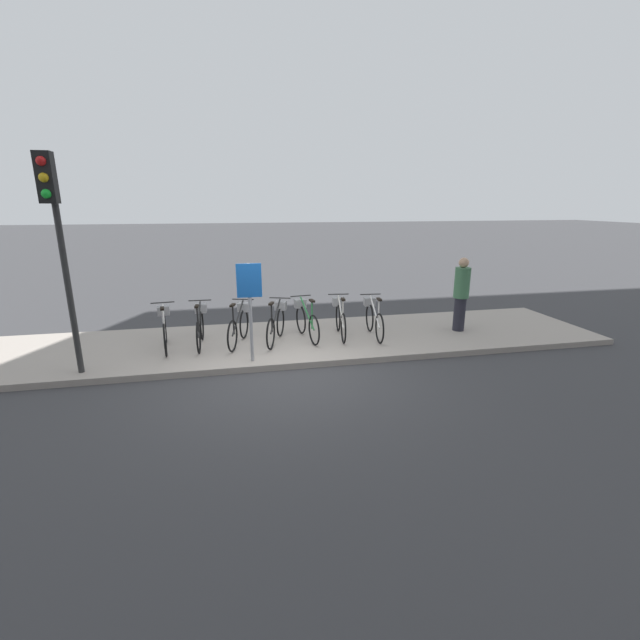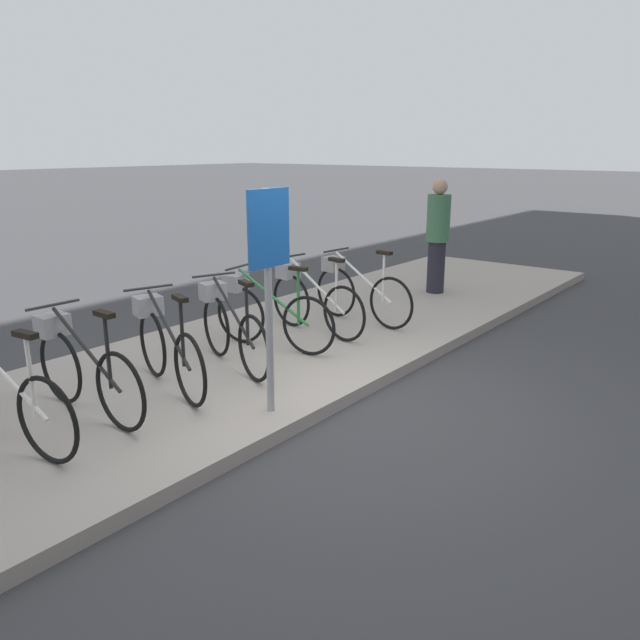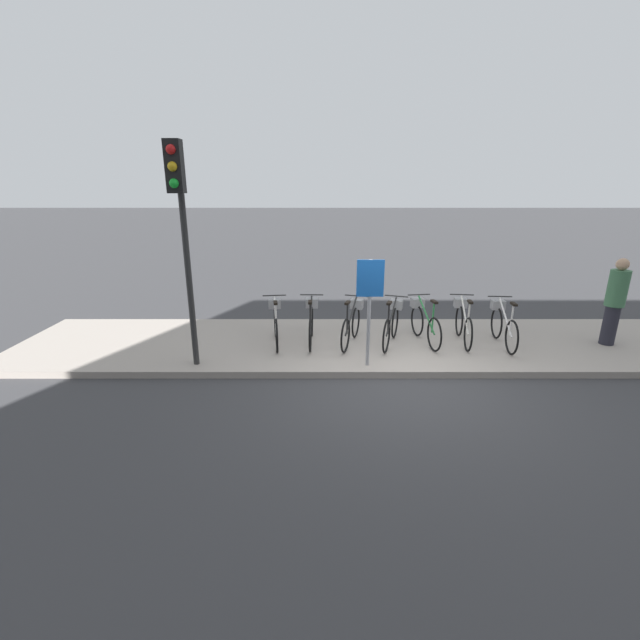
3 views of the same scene
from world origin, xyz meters
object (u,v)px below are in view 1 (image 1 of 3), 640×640
parked_bicycle_1 (200,325)px  parked_bicycle_3 (277,322)px  pedestrian (461,293)px  traffic_light (55,221)px  parked_bicycle_5 (340,317)px  parked_bicycle_0 (165,328)px  parked_bicycle_2 (240,324)px  sign_post (250,296)px  parked_bicycle_6 (373,317)px  parked_bicycle_4 (306,319)px

parked_bicycle_1 → parked_bicycle_3: 1.56m
parked_bicycle_3 → pedestrian: bearing=-0.8°
parked_bicycle_3 → traffic_light: bearing=-162.0°
parked_bicycle_5 → parked_bicycle_0: bearing=-178.9°
parked_bicycle_2 → sign_post: 1.39m
parked_bicycle_6 → parked_bicycle_0: bearing=178.9°
traffic_light → parked_bicycle_2: bearing=22.9°
parked_bicycle_0 → parked_bicycle_6: same height
parked_bicycle_6 → traffic_light: 6.11m
parked_bicycle_3 → traffic_light: size_ratio=0.40×
parked_bicycle_6 → pedestrian: bearing=-0.1°
parked_bicycle_0 → parked_bicycle_3: 2.25m
parked_bicycle_3 → sign_post: sign_post is taller
pedestrian → parked_bicycle_2: bearing=179.1°
parked_bicycle_1 → parked_bicycle_5: 2.96m
parked_bicycle_5 → traffic_light: (-4.91, -1.24, 2.15)m
traffic_light → parked_bicycle_0: bearing=42.9°
parked_bicycle_5 → sign_post: size_ratio=0.83×
parked_bicycle_5 → parked_bicycle_6: size_ratio=1.00×
parked_bicycle_6 → sign_post: 3.00m
parked_bicycle_3 → pedestrian: size_ratio=0.86×
parked_bicycle_1 → parked_bicycle_5: same height
parked_bicycle_6 → traffic_light: bearing=-169.0°
parked_bicycle_1 → parked_bicycle_4: 2.19m
parked_bicycle_0 → parked_bicycle_4: 2.88m
parked_bicycle_2 → parked_bicycle_6: 2.88m
traffic_light → parked_bicycle_3: bearing=18.0°
traffic_light → parked_bicycle_5: bearing=14.2°
parked_bicycle_1 → parked_bicycle_3: bearing=-3.2°
parked_bicycle_3 → parked_bicycle_5: bearing=4.2°
parked_bicycle_5 → traffic_light: 5.50m
parked_bicycle_5 → sign_post: bearing=-148.9°
parked_bicycle_5 → pedestrian: size_ratio=0.90×
parked_bicycle_1 → pedestrian: size_ratio=0.91×
parked_bicycle_3 → parked_bicycle_5: same height
parked_bicycle_2 → parked_bicycle_6: size_ratio=0.96×
parked_bicycle_0 → sign_post: sign_post is taller
parked_bicycle_5 → pedestrian: bearing=-3.3°
parked_bicycle_0 → parked_bicycle_6: (4.35, -0.09, 0.00)m
parked_bicycle_1 → sign_post: (0.98, -1.18, 0.82)m
parked_bicycle_6 → sign_post: (-2.69, -1.04, 0.82)m
parked_bicycle_6 → traffic_light: size_ratio=0.42×
parked_bicycle_6 → sign_post: size_ratio=0.83×
pedestrian → parked_bicycle_3: bearing=179.2°
parked_bicycle_6 → pedestrian: 2.10m
sign_post → parked_bicycle_6: bearing=21.1°
pedestrian → parked_bicycle_1: bearing=178.6°
parked_bicycle_4 → traffic_light: (-4.15, -1.24, 2.15)m
parked_bicycle_4 → parked_bicycle_2: bearing=-176.6°
parked_bicycle_5 → traffic_light: bearing=-165.8°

